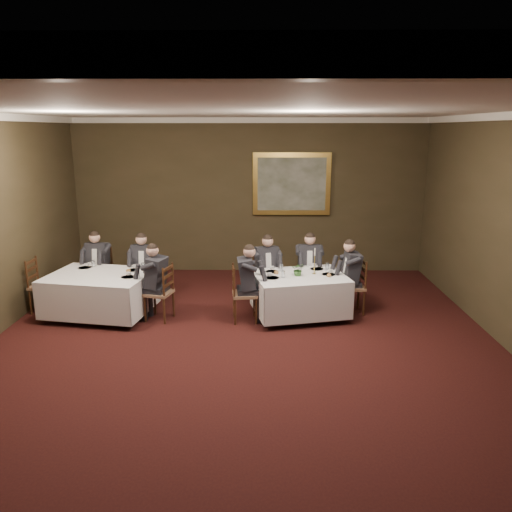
{
  "coord_description": "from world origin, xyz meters",
  "views": [
    {
      "loc": [
        0.27,
        -6.4,
        3.25
      ],
      "look_at": [
        0.18,
        1.84,
        1.15
      ],
      "focal_mm": 35.0,
      "sensor_mm": 36.0,
      "label": 1
    }
  ],
  "objects_px": {
    "diner_main_backright": "(309,275)",
    "painting": "(292,184)",
    "table_second": "(100,291)",
    "diner_sec_backleft": "(99,273)",
    "diner_main_endleft": "(245,293)",
    "candlestick": "(314,264)",
    "chair_main_endright": "(352,297)",
    "chair_sec_backleft": "(100,284)",
    "diner_main_backleft": "(266,278)",
    "centerpiece": "(298,269)",
    "chair_sec_endleft": "(44,296)",
    "chair_main_backright": "(308,286)",
    "table_main": "(300,292)",
    "chair_main_endleft": "(244,305)",
    "diner_sec_endright": "(159,291)",
    "chair_main_backleft": "(266,289)",
    "diner_sec_backright": "(145,275)",
    "diner_main_endright": "(352,285)",
    "chair_sec_endright": "(160,304)",
    "chair_sec_backright": "(146,286)"
  },
  "relations": [
    {
      "from": "diner_sec_backleft",
      "to": "chair_main_backleft",
      "type": "bearing_deg",
      "value": -177.22
    },
    {
      "from": "chair_sec_endleft",
      "to": "centerpiece",
      "type": "distance_m",
      "value": 4.66
    },
    {
      "from": "diner_main_endleft",
      "to": "diner_main_backleft",
      "type": "bearing_deg",
      "value": 151.44
    },
    {
      "from": "diner_sec_backright",
      "to": "diner_sec_endright",
      "type": "bearing_deg",
      "value": 119.99
    },
    {
      "from": "diner_main_backleft",
      "to": "diner_main_endleft",
      "type": "xyz_separation_m",
      "value": [
        -0.38,
        -0.9,
        0.0
      ]
    },
    {
      "from": "diner_main_endleft",
      "to": "centerpiece",
      "type": "xyz_separation_m",
      "value": [
        0.93,
        0.19,
        0.38
      ]
    },
    {
      "from": "chair_sec_endleft",
      "to": "candlestick",
      "type": "distance_m",
      "value": 4.95
    },
    {
      "from": "chair_main_endright",
      "to": "chair_sec_backleft",
      "type": "height_order",
      "value": "same"
    },
    {
      "from": "diner_main_endright",
      "to": "table_main",
      "type": "bearing_deg",
      "value": 98.03
    },
    {
      "from": "table_second",
      "to": "diner_sec_backleft",
      "type": "distance_m",
      "value": 1.01
    },
    {
      "from": "chair_sec_backleft",
      "to": "candlestick",
      "type": "height_order",
      "value": "candlestick"
    },
    {
      "from": "table_main",
      "to": "table_second",
      "type": "bearing_deg",
      "value": 179.78
    },
    {
      "from": "chair_main_endright",
      "to": "chair_main_backleft",
      "type": "bearing_deg",
      "value": 68.3
    },
    {
      "from": "painting",
      "to": "table_main",
      "type": "bearing_deg",
      "value": -90.0
    },
    {
      "from": "table_second",
      "to": "diner_main_endright",
      "type": "height_order",
      "value": "diner_main_endright"
    },
    {
      "from": "chair_main_backleft",
      "to": "chair_sec_endleft",
      "type": "height_order",
      "value": "same"
    },
    {
      "from": "chair_sec_endleft",
      "to": "diner_main_backleft",
      "type": "bearing_deg",
      "value": 99.18
    },
    {
      "from": "chair_sec_backleft",
      "to": "painting",
      "type": "height_order",
      "value": "painting"
    },
    {
      "from": "chair_main_backleft",
      "to": "candlestick",
      "type": "xyz_separation_m",
      "value": [
        0.85,
        -0.6,
        0.66
      ]
    },
    {
      "from": "chair_main_backright",
      "to": "diner_main_backright",
      "type": "distance_m",
      "value": 0.23
    },
    {
      "from": "table_second",
      "to": "chair_main_endright",
      "type": "xyz_separation_m",
      "value": [
        4.52,
        0.2,
        -0.17
      ]
    },
    {
      "from": "diner_main_backright",
      "to": "chair_main_endright",
      "type": "bearing_deg",
      "value": 139.31
    },
    {
      "from": "diner_main_endright",
      "to": "diner_sec_backright",
      "type": "xyz_separation_m",
      "value": [
        -3.9,
        0.6,
        0.0
      ]
    },
    {
      "from": "chair_main_backright",
      "to": "chair_main_endleft",
      "type": "relative_size",
      "value": 1.0
    },
    {
      "from": "chair_sec_backleft",
      "to": "diner_sec_backleft",
      "type": "distance_m",
      "value": 0.23
    },
    {
      "from": "diner_main_endleft",
      "to": "chair_sec_backleft",
      "type": "xyz_separation_m",
      "value": [
        -2.9,
        1.2,
        -0.23
      ]
    },
    {
      "from": "diner_main_endright",
      "to": "chair_sec_endright",
      "type": "distance_m",
      "value": 3.44
    },
    {
      "from": "diner_sec_backleft",
      "to": "diner_main_endleft",
      "type": "bearing_deg",
      "value": 165.32
    },
    {
      "from": "centerpiece",
      "to": "chair_main_backright",
      "type": "bearing_deg",
      "value": 73.28
    },
    {
      "from": "diner_main_endleft",
      "to": "painting",
      "type": "xyz_separation_m",
      "value": [
        0.96,
        3.16,
        1.53
      ]
    },
    {
      "from": "chair_sec_backright",
      "to": "table_second",
      "type": "bearing_deg",
      "value": 57.23
    },
    {
      "from": "table_main",
      "to": "chair_main_endleft",
      "type": "xyz_separation_m",
      "value": [
        -0.97,
        -0.22,
        -0.17
      ]
    },
    {
      "from": "chair_sec_endright",
      "to": "diner_main_endleft",
      "type": "bearing_deg",
      "value": -77.21
    },
    {
      "from": "diner_main_backright",
      "to": "painting",
      "type": "distance_m",
      "value": 2.59
    },
    {
      "from": "chair_main_backright",
      "to": "centerpiece",
      "type": "distance_m",
      "value": 1.12
    },
    {
      "from": "candlestick",
      "to": "table_second",
      "type": "bearing_deg",
      "value": -178.75
    },
    {
      "from": "diner_main_endright",
      "to": "chair_sec_backright",
      "type": "relative_size",
      "value": 1.35
    },
    {
      "from": "diner_main_backright",
      "to": "painting",
      "type": "height_order",
      "value": "painting"
    },
    {
      "from": "diner_sec_backleft",
      "to": "chair_sec_endleft",
      "type": "bearing_deg",
      "value": 52.19
    },
    {
      "from": "diner_sec_endright",
      "to": "painting",
      "type": "xyz_separation_m",
      "value": [
        2.46,
        3.11,
        1.53
      ]
    },
    {
      "from": "diner_main_backright",
      "to": "chair_sec_endright",
      "type": "relative_size",
      "value": 1.35
    },
    {
      "from": "chair_main_backright",
      "to": "diner_main_endright",
      "type": "distance_m",
      "value": 1.01
    },
    {
      "from": "chair_main_endleft",
      "to": "candlestick",
      "type": "xyz_separation_m",
      "value": [
        1.23,
        0.31,
        0.66
      ]
    },
    {
      "from": "chair_main_backright",
      "to": "diner_main_backleft",
      "type": "bearing_deg",
      "value": 14.37
    },
    {
      "from": "diner_main_backleft",
      "to": "centerpiece",
      "type": "height_order",
      "value": "diner_main_backleft"
    },
    {
      "from": "diner_main_backleft",
      "to": "chair_main_backleft",
      "type": "bearing_deg",
      "value": -90.0
    },
    {
      "from": "table_main",
      "to": "diner_sec_backright",
      "type": "relative_size",
      "value": 1.34
    },
    {
      "from": "diner_main_endleft",
      "to": "candlestick",
      "type": "height_order",
      "value": "diner_main_endleft"
    },
    {
      "from": "diner_main_endright",
      "to": "painting",
      "type": "distance_m",
      "value": 3.27
    },
    {
      "from": "table_second",
      "to": "diner_sec_endright",
      "type": "bearing_deg",
      "value": -9.72
    }
  ]
}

